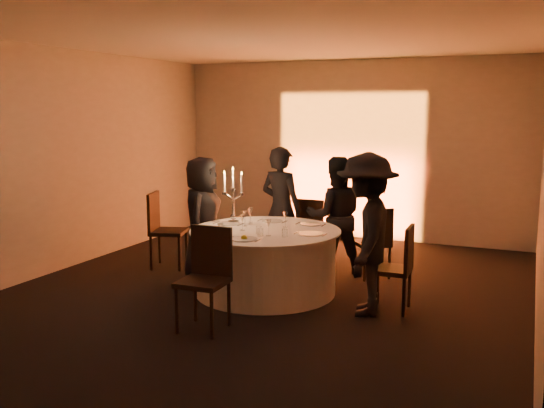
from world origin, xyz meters
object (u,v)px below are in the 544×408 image
at_px(chair_back_right, 374,239).
at_px(guest_right, 366,234).
at_px(guest_back_right, 335,216).
at_px(coffee_cup, 221,226).
at_px(chair_back_left, 312,227).
at_px(chair_left, 162,225).
at_px(chair_right, 398,263).
at_px(guest_left, 202,218).
at_px(banquet_table, 265,261).
at_px(guest_back_left, 281,209).
at_px(candelabra, 233,203).
at_px(chair_front, 207,272).

height_order(chair_back_right, guest_right, guest_right).
relative_size(guest_back_right, coffee_cup, 14.37).
height_order(chair_back_left, chair_back_right, chair_back_right).
bearing_deg(chair_left, chair_right, -116.21).
bearing_deg(guest_left, guest_right, -118.61).
height_order(banquet_table, chair_back_right, chair_back_right).
xyz_separation_m(guest_back_left, candelabra, (-0.32, -0.81, 0.17)).
relative_size(banquet_table, coffee_cup, 16.36).
relative_size(chair_right, chair_front, 0.93).
bearing_deg(chair_front, chair_left, 131.48).
relative_size(guest_left, guest_back_left, 0.94).
distance_m(guest_back_right, coffee_cup, 1.60).
xyz_separation_m(chair_back_left, coffee_cup, (-0.56, -1.69, 0.28)).
bearing_deg(guest_right, coffee_cup, -105.10).
distance_m(chair_left, chair_back_left, 2.11).
distance_m(chair_right, coffee_cup, 2.16).
relative_size(chair_back_right, guest_back_right, 0.59).
bearing_deg(coffee_cup, chair_front, -68.14).
relative_size(chair_front, guest_right, 0.59).
relative_size(chair_back_left, chair_right, 0.98).
distance_m(guest_left, candelabra, 0.53).
relative_size(chair_back_right, guest_left, 0.59).
relative_size(guest_left, candelabra, 2.21).
bearing_deg(coffee_cup, candelabra, 92.16).
bearing_deg(candelabra, chair_back_right, 28.64).
bearing_deg(coffee_cup, chair_left, 153.73).
xyz_separation_m(chair_front, guest_right, (1.35, 1.06, 0.29)).
xyz_separation_m(chair_back_left, guest_right, (1.27, -1.82, 0.35)).
relative_size(banquet_table, guest_right, 1.03).
height_order(chair_left, chair_back_left, chair_left).
bearing_deg(chair_front, guest_back_left, 91.98).
height_order(chair_right, guest_back_right, guest_back_right).
distance_m(chair_back_right, guest_left, 2.25).
xyz_separation_m(chair_left, candelabra, (1.24, -0.26, 0.42)).
xyz_separation_m(chair_front, candelabra, (-0.49, 1.55, 0.44)).
bearing_deg(chair_back_left, guest_back_right, 134.30).
bearing_deg(chair_back_right, chair_left, -28.20).
xyz_separation_m(guest_left, coffee_cup, (0.49, -0.41, 0.01)).
bearing_deg(candelabra, coffee_cup, -87.84).
relative_size(chair_back_left, guest_left, 0.59).
xyz_separation_m(chair_back_left, guest_back_left, (-0.26, -0.52, 0.32)).
distance_m(chair_left, guest_left, 0.82).
distance_m(chair_back_right, chair_front, 2.67).
bearing_deg(guest_back_right, guest_back_left, -24.56).
bearing_deg(guest_right, guest_back_right, -160.93).
relative_size(guest_right, candelabra, 2.44).
distance_m(banquet_table, guest_back_left, 1.17).
height_order(chair_back_left, chair_right, chair_right).
bearing_deg(candelabra, banquet_table, -23.66).
distance_m(banquet_table, coffee_cup, 0.69).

